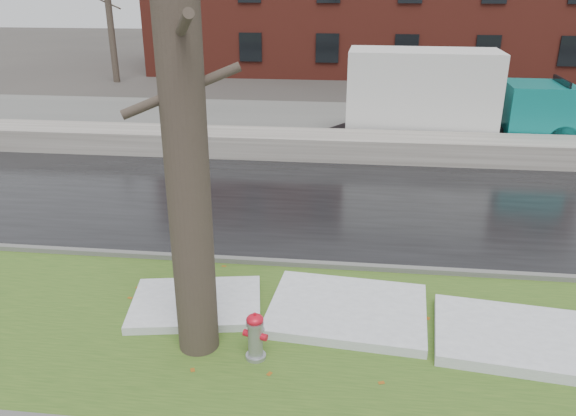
# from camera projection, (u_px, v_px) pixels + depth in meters

# --- Properties ---
(ground) EXTENTS (120.00, 120.00, 0.00)m
(ground) POSITION_uv_depth(u_px,v_px,m) (268.00, 291.00, 10.30)
(ground) COLOR #47423D
(ground) RESTS_ON ground
(verge) EXTENTS (60.00, 4.50, 0.04)m
(verge) POSITION_uv_depth(u_px,v_px,m) (256.00, 329.00, 9.14)
(verge) COLOR #2F521B
(verge) RESTS_ON ground
(road) EXTENTS (60.00, 7.00, 0.03)m
(road) POSITION_uv_depth(u_px,v_px,m) (294.00, 202.00, 14.43)
(road) COLOR black
(road) RESTS_ON ground
(parking_lot) EXTENTS (60.00, 9.00, 0.03)m
(parking_lot) POSITION_uv_depth(u_px,v_px,m) (317.00, 125.00, 22.26)
(parking_lot) COLOR slate
(parking_lot) RESTS_ON ground
(curb) EXTENTS (60.00, 0.15, 0.14)m
(curb) POSITION_uv_depth(u_px,v_px,m) (275.00, 263.00, 11.19)
(curb) COLOR slate
(curb) RESTS_ON ground
(snowbank) EXTENTS (60.00, 1.60, 0.75)m
(snowbank) POSITION_uv_depth(u_px,v_px,m) (308.00, 145.00, 18.17)
(snowbank) COLOR #BAB3AA
(snowbank) RESTS_ON ground
(bg_tree_left) EXTENTS (1.40, 1.62, 6.50)m
(bg_tree_left) POSITION_uv_depth(u_px,v_px,m) (110.00, 20.00, 30.61)
(bg_tree_left) COLOR brown
(bg_tree_left) RESTS_ON ground
(bg_tree_center) EXTENTS (1.40, 1.62, 6.50)m
(bg_tree_center) POSITION_uv_depth(u_px,v_px,m) (233.00, 17.00, 33.64)
(bg_tree_center) COLOR brown
(bg_tree_center) RESTS_ON ground
(fire_hydrant) EXTENTS (0.39, 0.36, 0.78)m
(fire_hydrant) POSITION_uv_depth(u_px,v_px,m) (255.00, 334.00, 8.27)
(fire_hydrant) COLOR #989CA0
(fire_hydrant) RESTS_ON verge
(tree) EXTENTS (1.53, 1.76, 7.65)m
(tree) POSITION_uv_depth(u_px,v_px,m) (182.00, 97.00, 7.28)
(tree) COLOR brown
(tree) RESTS_ON verge
(box_truck) EXTENTS (9.60, 2.53, 3.19)m
(box_truck) POSITION_uv_depth(u_px,v_px,m) (452.00, 96.00, 19.06)
(box_truck) COLOR black
(box_truck) RESTS_ON ground
(worker) EXTENTS (0.77, 0.60, 1.87)m
(worker) POSITION_uv_depth(u_px,v_px,m) (193.00, 98.00, 18.65)
(worker) COLOR black
(worker) RESTS_ON snowbank
(snow_patch_near) EXTENTS (2.77, 2.22, 0.16)m
(snow_patch_near) POSITION_uv_depth(u_px,v_px,m) (347.00, 310.00, 9.50)
(snow_patch_near) COLOR white
(snow_patch_near) RESTS_ON verge
(snow_patch_far) EXTENTS (2.44, 1.95, 0.14)m
(snow_patch_far) POSITION_uv_depth(u_px,v_px,m) (196.00, 303.00, 9.71)
(snow_patch_far) COLOR white
(snow_patch_far) RESTS_ON verge
(snow_patch_side) EXTENTS (3.00, 2.13, 0.18)m
(snow_patch_side) POSITION_uv_depth(u_px,v_px,m) (528.00, 339.00, 8.70)
(snow_patch_side) COLOR white
(snow_patch_side) RESTS_ON verge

